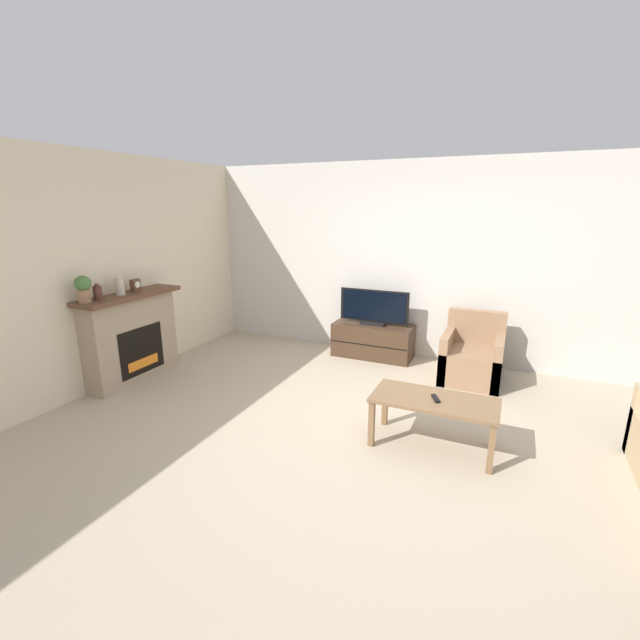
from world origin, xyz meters
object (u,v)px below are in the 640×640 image
at_px(tv, 374,309).
at_px(armchair, 472,358).
at_px(mantel_vase_centre_left, 119,286).
at_px(tv_stand, 373,340).
at_px(mantel_clock, 135,285).
at_px(coffee_table, 434,405).
at_px(mantel_vase_left, 98,292).
at_px(potted_plant, 83,287).
at_px(remote, 436,398).
at_px(fireplace, 131,336).

bearing_deg(tv, armchair, -11.95).
bearing_deg(mantel_vase_centre_left, tv_stand, 41.08).
bearing_deg(mantel_clock, coffee_table, -2.75).
height_order(mantel_vase_left, mantel_clock, mantel_vase_left).
bearing_deg(mantel_vase_centre_left, potted_plant, -90.00).
distance_m(mantel_vase_centre_left, remote, 3.72).
height_order(fireplace, potted_plant, potted_plant).
relative_size(mantel_clock, remote, 0.98).
bearing_deg(fireplace, potted_plant, -88.28).
distance_m(mantel_vase_left, armchair, 4.44).
distance_m(tv, coffee_table, 2.41).
distance_m(fireplace, remote, 3.67).
height_order(potted_plant, tv, potted_plant).
xyz_separation_m(mantel_vase_left, armchair, (3.80, 2.12, -0.90)).
xyz_separation_m(mantel_vase_centre_left, potted_plant, (0.00, -0.46, 0.07)).
relative_size(mantel_vase_left, tv, 0.19).
xyz_separation_m(fireplace, tv_stand, (2.45, 2.02, -0.32)).
height_order(potted_plant, armchair, potted_plant).
bearing_deg(mantel_vase_left, potted_plant, -90.00).
relative_size(fireplace, armchair, 1.59).
bearing_deg(tv, tv_stand, 90.00).
height_order(coffee_table, remote, remote).
height_order(tv_stand, armchair, armchair).
bearing_deg(mantel_vase_left, mantel_clock, 89.92).
xyz_separation_m(mantel_clock, remote, (3.65, -0.19, -0.70)).
bearing_deg(coffee_table, remote, -53.42).
distance_m(fireplace, mantel_vase_left, 0.73).
bearing_deg(tv_stand, armchair, -12.03).
height_order(potted_plant, coffee_table, potted_plant).
relative_size(tv, armchair, 1.19).
height_order(tv, coffee_table, tv).
height_order(tv, armchair, tv).
height_order(fireplace, mantel_clock, mantel_clock).
bearing_deg(mantel_clock, tv, 37.83).
xyz_separation_m(mantel_vase_left, coffee_table, (3.64, 0.35, -0.78)).
xyz_separation_m(mantel_clock, potted_plant, (-0.00, -0.69, 0.09)).
xyz_separation_m(mantel_clock, tv_stand, (2.43, 1.89, -0.93)).
bearing_deg(tv, mantel_vase_left, -135.23).
bearing_deg(potted_plant, tv, 46.65).
xyz_separation_m(fireplace, remote, (3.67, -0.06, -0.09)).
distance_m(mantel_vase_left, tv, 3.45).
bearing_deg(mantel_clock, fireplace, -97.58).
bearing_deg(tv_stand, fireplace, -140.46).
relative_size(mantel_vase_centre_left, armchair, 0.27).
relative_size(mantel_vase_left, potted_plant, 0.63).
distance_m(mantel_vase_left, tv_stand, 3.55).
height_order(mantel_clock, coffee_table, mantel_clock).
xyz_separation_m(fireplace, mantel_vase_left, (0.02, -0.39, 0.62)).
bearing_deg(mantel_clock, armchair, 22.78).
xyz_separation_m(mantel_clock, armchair, (3.80, 1.60, -0.89)).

